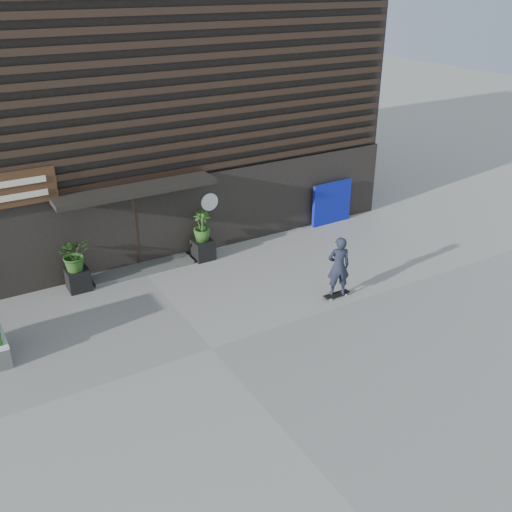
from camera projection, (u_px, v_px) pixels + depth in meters
ground at (212, 349)px, 13.51m from camera, size 80.00×80.00×0.00m
entrance_step at (142, 268)px, 17.05m from camera, size 3.00×0.80×0.12m
planter_pot_left at (78, 279)px, 15.92m from camera, size 0.60×0.60×0.60m
bamboo_left at (74, 254)px, 15.58m from camera, size 0.86×0.75×0.96m
planter_pot_right at (203, 250)px, 17.65m from camera, size 0.60×0.60×0.60m
bamboo_right at (202, 226)px, 17.30m from camera, size 0.54×0.54×0.96m
blue_tarp at (332, 203)px, 19.99m from camera, size 1.58×0.17×1.48m
building at (76, 102)px, 19.47m from camera, size 18.00×11.00×8.00m
skateboarder at (338, 266)px, 15.27m from camera, size 0.78×0.59×1.77m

